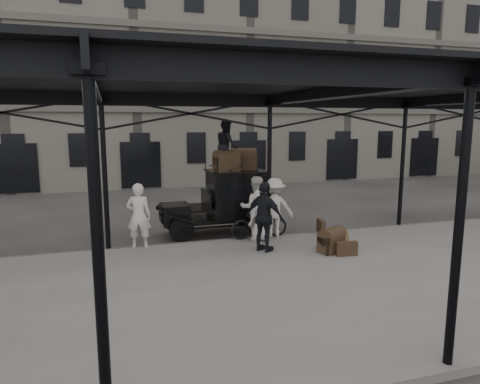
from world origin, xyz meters
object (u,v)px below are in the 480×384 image
(taxi, at_px, (227,199))
(steamer_trunk_roof_near, at_px, (226,163))
(porter_left, at_px, (139,216))
(porter_official, at_px, (265,217))
(steamer_trunk_platform, at_px, (332,241))
(bicycle, at_px, (259,223))

(taxi, xyz_separation_m, steamer_trunk_roof_near, (-0.08, -0.25, 1.27))
(porter_left, bearing_deg, porter_official, 171.54)
(taxi, distance_m, steamer_trunk_platform, 4.08)
(taxi, bearing_deg, steamer_trunk_platform, -56.95)
(taxi, bearing_deg, bicycle, -63.99)
(bicycle, distance_m, steamer_trunk_platform, 2.48)
(bicycle, bearing_deg, steamer_trunk_roof_near, 32.37)
(steamer_trunk_roof_near, bearing_deg, bicycle, -69.02)
(bicycle, height_order, steamer_trunk_platform, bicycle)
(porter_left, xyz_separation_m, steamer_trunk_roof_near, (2.96, 1.17, 1.36))
(porter_left, bearing_deg, taxi, -141.80)
(taxi, bearing_deg, porter_official, -82.69)
(porter_left, height_order, steamer_trunk_roof_near, steamer_trunk_roof_near)
(steamer_trunk_roof_near, bearing_deg, porter_official, -92.79)
(taxi, relative_size, porter_official, 1.82)
(porter_left, bearing_deg, steamer_trunk_roof_near, -145.23)
(steamer_trunk_roof_near, bearing_deg, taxi, 59.33)
(steamer_trunk_platform, bearing_deg, porter_official, 133.87)
(taxi, bearing_deg, steamer_trunk_roof_near, -108.07)
(steamer_trunk_roof_near, height_order, steamer_trunk_platform, steamer_trunk_roof_near)
(porter_official, distance_m, steamer_trunk_roof_near, 2.88)
(porter_official, bearing_deg, steamer_trunk_platform, -144.53)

